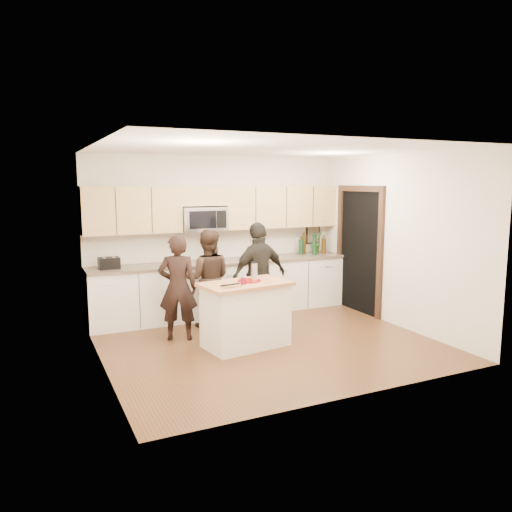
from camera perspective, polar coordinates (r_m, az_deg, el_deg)
name	(u,v)px	position (r m, az deg, el deg)	size (l,w,h in m)	color
floor	(267,343)	(7.19, 1.32, -9.86)	(4.50, 4.50, 0.00)	#54351D
room_shell	(268,221)	(6.85, 1.37, 4.02)	(4.52, 4.02, 2.71)	beige
back_cabinetry	(224,288)	(8.56, -3.72, -3.62)	(4.50, 0.66, 0.94)	silver
upper_cabinetry	(222,207)	(8.53, -3.96, 5.64)	(4.50, 0.33, 0.75)	tan
microwave	(203,219)	(8.39, -6.05, 4.24)	(0.76, 0.41, 0.40)	silver
doorway	(359,246)	(8.85, 11.74, 1.12)	(0.06, 1.25, 2.20)	black
framed_picture	(313,234)	(9.56, 6.52, 2.52)	(0.30, 0.03, 0.38)	black
dish_towel	(172,275)	(8.03, -9.58, -2.13)	(0.34, 0.60, 0.48)	white
island	(246,314)	(6.92, -1.19, -6.67)	(1.29, 0.86, 0.90)	silver
red_plate	(249,281)	(6.91, -0.77, -2.83)	(0.33, 0.33, 0.02)	maroon
box_grater	(254,271)	(6.86, -0.22, -1.72)	(0.09, 0.06, 0.26)	silver
drink_glass	(243,281)	(6.69, -1.49, -2.89)	(0.07, 0.07, 0.09)	maroon
cutting_board	(231,286)	(6.57, -2.91, -3.41)	(0.23, 0.19, 0.02)	#AC7147
tongs	(230,285)	(6.56, -2.98, -3.29)	(0.28, 0.03, 0.02)	black
knife	(229,287)	(6.46, -3.15, -3.52)	(0.19, 0.02, 0.01)	silver
toaster	(109,263)	(7.96, -16.44, -0.79)	(0.31, 0.23, 0.18)	black
bottle_cluster	(313,244)	(9.28, 6.50, 1.38)	(0.55, 0.32, 0.40)	black
orchid	(316,242)	(9.31, 6.92, 1.55)	(0.23, 0.19, 0.42)	#316528
woman_left	(178,288)	(7.23, -8.92, -3.58)	(0.56, 0.37, 1.53)	black
woman_center	(208,279)	(7.83, -5.54, -2.58)	(0.75, 0.58, 1.53)	#332219
woman_right	(259,276)	(7.67, 0.35, -2.29)	(0.97, 0.40, 1.66)	black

